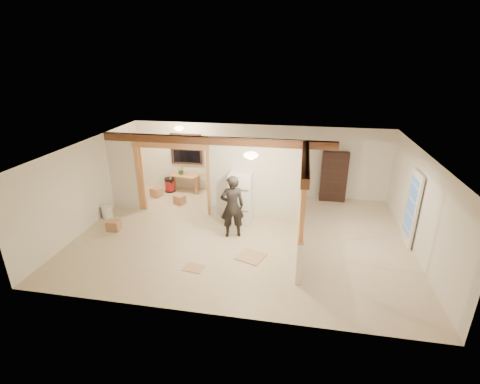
% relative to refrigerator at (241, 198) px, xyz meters
% --- Properties ---
extents(floor, '(9.00, 6.50, 0.01)m').
position_rel_refrigerator_xyz_m(floor, '(0.18, -0.83, -0.79)').
color(floor, beige).
rests_on(floor, ground).
extents(ceiling, '(9.00, 6.50, 0.01)m').
position_rel_refrigerator_xyz_m(ceiling, '(0.18, -0.83, 1.71)').
color(ceiling, white).
extents(wall_back, '(9.00, 0.01, 2.50)m').
position_rel_refrigerator_xyz_m(wall_back, '(0.18, 2.42, 0.46)').
color(wall_back, silver).
rests_on(wall_back, floor).
extents(wall_front, '(9.00, 0.01, 2.50)m').
position_rel_refrigerator_xyz_m(wall_front, '(0.18, -4.08, 0.46)').
color(wall_front, silver).
rests_on(wall_front, floor).
extents(wall_left, '(0.01, 6.50, 2.50)m').
position_rel_refrigerator_xyz_m(wall_left, '(-4.32, -0.83, 0.46)').
color(wall_left, silver).
rests_on(wall_left, floor).
extents(wall_right, '(0.01, 6.50, 2.50)m').
position_rel_refrigerator_xyz_m(wall_right, '(4.68, -0.83, 0.46)').
color(wall_right, silver).
rests_on(wall_right, floor).
extents(partition_left_stub, '(0.90, 0.12, 2.50)m').
position_rel_refrigerator_xyz_m(partition_left_stub, '(-3.87, 0.37, 0.46)').
color(partition_left_stub, silver).
rests_on(partition_left_stub, floor).
extents(partition_center, '(2.80, 0.12, 2.50)m').
position_rel_refrigerator_xyz_m(partition_center, '(0.38, 0.37, 0.46)').
color(partition_center, silver).
rests_on(partition_center, floor).
extents(doorway_frame, '(2.46, 0.14, 2.20)m').
position_rel_refrigerator_xyz_m(doorway_frame, '(-2.22, 0.37, 0.31)').
color(doorway_frame, tan).
rests_on(doorway_frame, floor).
extents(header_beam_back, '(7.00, 0.18, 0.22)m').
position_rel_refrigerator_xyz_m(header_beam_back, '(-0.82, 0.37, 1.59)').
color(header_beam_back, brown).
rests_on(header_beam_back, ceiling).
extents(header_beam_right, '(0.18, 3.30, 0.22)m').
position_rel_refrigerator_xyz_m(header_beam_right, '(1.78, -1.23, 1.59)').
color(header_beam_right, brown).
rests_on(header_beam_right, ceiling).
extents(pony_wall, '(0.12, 3.20, 1.00)m').
position_rel_refrigerator_xyz_m(pony_wall, '(1.78, -1.23, -0.29)').
color(pony_wall, silver).
rests_on(pony_wall, floor).
extents(stud_partition, '(0.14, 3.20, 1.32)m').
position_rel_refrigerator_xyz_m(stud_partition, '(1.78, -1.23, 0.87)').
color(stud_partition, tan).
rests_on(stud_partition, pony_wall).
extents(window_back, '(1.12, 0.10, 1.10)m').
position_rel_refrigerator_xyz_m(window_back, '(-2.42, 2.34, 0.76)').
color(window_back, black).
rests_on(window_back, wall_back).
extents(french_door, '(0.12, 0.86, 2.00)m').
position_rel_refrigerator_xyz_m(french_door, '(4.60, -0.43, 0.21)').
color(french_door, white).
rests_on(french_door, floor).
extents(ceiling_dome_main, '(0.36, 0.36, 0.16)m').
position_rel_refrigerator_xyz_m(ceiling_dome_main, '(0.48, -1.33, 1.69)').
color(ceiling_dome_main, '#FFEABF').
rests_on(ceiling_dome_main, ceiling).
extents(ceiling_dome_util, '(0.32, 0.32, 0.14)m').
position_rel_refrigerator_xyz_m(ceiling_dome_util, '(-2.32, 1.47, 1.69)').
color(ceiling_dome_util, '#FFEABF').
rests_on(ceiling_dome_util, ceiling).
extents(hanging_bulb, '(0.07, 0.07, 0.07)m').
position_rel_refrigerator_xyz_m(hanging_bulb, '(-1.82, 0.77, 1.39)').
color(hanging_bulb, '#FFD88C').
rests_on(hanging_bulb, ceiling).
extents(refrigerator, '(0.65, 0.63, 1.57)m').
position_rel_refrigerator_xyz_m(refrigerator, '(0.00, 0.00, 0.00)').
color(refrigerator, silver).
rests_on(refrigerator, floor).
extents(woman, '(0.75, 0.62, 1.78)m').
position_rel_refrigerator_xyz_m(woman, '(-0.08, -0.89, 0.10)').
color(woman, black).
rests_on(woman, floor).
extents(work_table, '(1.10, 0.71, 0.64)m').
position_rel_refrigerator_xyz_m(work_table, '(-2.46, 2.12, -0.46)').
color(work_table, tan).
rests_on(work_table, floor).
extents(potted_plant, '(0.36, 0.33, 0.34)m').
position_rel_refrigerator_xyz_m(potted_plant, '(-2.58, 2.11, 0.03)').
color(potted_plant, '#215720').
rests_on(potted_plant, work_table).
extents(shop_vac, '(0.44, 0.44, 0.52)m').
position_rel_refrigerator_xyz_m(shop_vac, '(-3.02, 2.00, -0.52)').
color(shop_vac, maroon).
rests_on(shop_vac, floor).
extents(bookshelf, '(0.86, 0.29, 1.73)m').
position_rel_refrigerator_xyz_m(bookshelf, '(2.82, 2.21, 0.08)').
color(bookshelf, black).
rests_on(bookshelf, floor).
extents(bucket, '(0.40, 0.40, 0.40)m').
position_rel_refrigerator_xyz_m(bucket, '(-4.14, -0.44, -0.59)').
color(bucket, white).
rests_on(bucket, floor).
extents(box_util_a, '(0.43, 0.40, 0.29)m').
position_rel_refrigerator_xyz_m(box_util_a, '(-2.29, 0.99, -0.64)').
color(box_util_a, '#AC7753').
rests_on(box_util_a, floor).
extents(box_util_b, '(0.42, 0.42, 0.32)m').
position_rel_refrigerator_xyz_m(box_util_b, '(-3.32, 1.46, -0.63)').
color(box_util_b, '#AC7753').
rests_on(box_util_b, floor).
extents(box_front, '(0.37, 0.31, 0.29)m').
position_rel_refrigerator_xyz_m(box_front, '(-3.51, -1.18, -0.64)').
color(box_front, '#AC7753').
rests_on(box_front, floor).
extents(floor_panel_near, '(0.79, 0.79, 0.02)m').
position_rel_refrigerator_xyz_m(floor_panel_near, '(0.59, -1.90, -0.77)').
color(floor_panel_near, tan).
rests_on(floor_panel_near, floor).
extents(floor_panel_far, '(0.52, 0.44, 0.02)m').
position_rel_refrigerator_xyz_m(floor_panel_far, '(-0.68, -2.62, -0.78)').
color(floor_panel_far, tan).
rests_on(floor_panel_far, floor).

